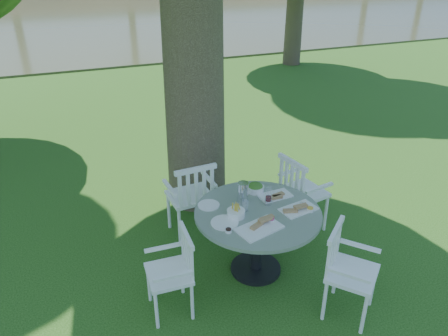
{
  "coord_description": "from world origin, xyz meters",
  "views": [
    {
      "loc": [
        -1.7,
        -4.19,
        3.25
      ],
      "look_at": [
        0.0,
        0.2,
        0.85
      ],
      "focal_mm": 35.0,
      "sensor_mm": 36.0,
      "label": 1
    }
  ],
  "objects": [
    {
      "name": "chair_sw",
      "position": [
        -0.93,
        -0.96,
        0.51
      ],
      "size": [
        0.43,
        0.46,
        0.87
      ],
      "rotation": [
        0.0,
        0.0,
        -1.61
      ],
      "color": "white",
      "rests_on": "ground"
    },
    {
      "name": "chair_ne",
      "position": [
        0.83,
        -0.18,
        0.59
      ],
      "size": [
        0.56,
        0.58,
        1.0
      ],
      "rotation": [
        0.0,
        0.0,
        -4.53
      ],
      "color": "white",
      "rests_on": "ground"
    },
    {
      "name": "chair_se",
      "position": [
        0.54,
        -1.55,
        0.55
      ],
      "size": [
        0.65,
        0.64,
        0.94
      ],
      "rotation": [
        0.0,
        0.0,
        0.72
      ],
      "color": "white",
      "rests_on": "ground"
    },
    {
      "name": "tableware",
      "position": [
        -0.0,
        -0.64,
        0.82
      ],
      "size": [
        1.18,
        0.97,
        0.24
      ],
      "color": "white",
      "rests_on": "table"
    },
    {
      "name": "chair_nw",
      "position": [
        -0.42,
        0.15,
        0.59
      ],
      "size": [
        0.54,
        0.51,
        1.01
      ],
      "rotation": [
        0.0,
        0.0,
        -3.07
      ],
      "color": "white",
      "rests_on": "ground"
    },
    {
      "name": "ground",
      "position": [
        0.0,
        0.0,
        0.0
      ],
      "size": [
        140.0,
        140.0,
        0.0
      ],
      "primitive_type": "plane",
      "color": "#143C0C",
      "rests_on": "ground"
    },
    {
      "name": "river",
      "position": [
        0.0,
        23.0,
        0.0
      ],
      "size": [
        100.0,
        28.0,
        0.12
      ],
      "primitive_type": "cube",
      "color": "#3A3E24",
      "rests_on": "ground"
    },
    {
      "name": "table",
      "position": [
        0.02,
        -0.72,
        0.62
      ],
      "size": [
        1.33,
        1.33,
        0.77
      ],
      "color": "black",
      "rests_on": "ground"
    }
  ]
}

